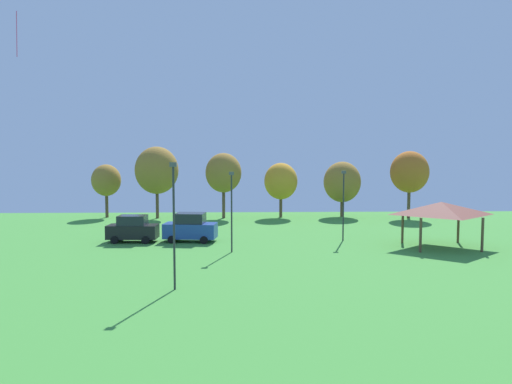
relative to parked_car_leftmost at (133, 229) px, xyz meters
The scene contains 12 objects.
parked_car_leftmost is the anchor object (origin of this frame).
parked_car_second_from_left 4.81m from the parked_car_leftmost, ahead, with size 4.56×2.51×2.43m.
park_pavilion 25.07m from the parked_car_leftmost, ahead, with size 6.07×4.94×3.60m.
light_post_0 17.92m from the parked_car_leftmost, ahead, with size 0.36×0.20×5.97m.
light_post_1 15.37m from the parked_car_leftmost, 68.49° to the right, with size 0.36×0.20×6.80m.
light_post_2 9.74m from the parked_car_leftmost, 27.68° to the right, with size 0.36×0.20×6.02m.
treeline_tree_0 17.96m from the parked_car_leftmost, 113.01° to the left, with size 3.40×3.40×6.30m.
treeline_tree_1 15.87m from the parked_car_leftmost, 92.78° to the left, with size 5.00×5.00×8.38m.
treeline_tree_2 17.29m from the parked_car_leftmost, 65.30° to the left, with size 4.20×4.20×7.64m.
treeline_tree_3 21.18m from the parked_car_leftmost, 48.82° to the left, with size 3.94×3.94×6.47m.
treeline_tree_4 26.84m from the parked_car_leftmost, 37.33° to the left, with size 4.43×4.43×6.62m.
treeline_tree_5 32.45m from the parked_car_leftmost, 26.72° to the left, with size 4.40×4.40×7.86m.
Camera 1 is at (-1.86, 0.86, 7.00)m, focal length 32.00 mm.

